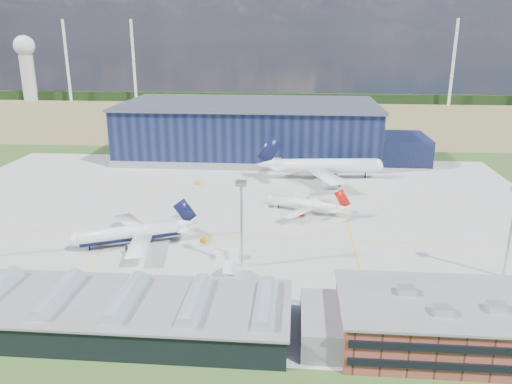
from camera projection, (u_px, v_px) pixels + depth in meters
name	position (u px, v px, depth m)	size (l,w,h in m)	color
ground	(221.00, 224.00, 157.68)	(600.00, 600.00, 0.00)	#2E5821
apron	(226.00, 213.00, 167.18)	(220.00, 160.00, 0.08)	#AAAAA5
farmland	(266.00, 116.00, 366.75)	(600.00, 220.00, 0.01)	#917D4E
treeline	(272.00, 98.00, 441.57)	(600.00, 8.00, 8.00)	black
horizon_dressing	(57.00, 62.00, 442.49)	(440.20, 18.00, 70.00)	white
hangar	(255.00, 132.00, 244.05)	(145.00, 62.00, 26.10)	#0F1632
ops_building	(459.00, 323.00, 94.81)	(46.00, 23.00, 10.90)	brown
glass_concourse	(144.00, 313.00, 100.07)	(78.00, 23.00, 8.60)	black
light_mast_center	(241.00, 211.00, 123.73)	(2.60, 2.60, 23.00)	silver
airliner_navy	(130.00, 226.00, 140.10)	(36.13, 35.34, 11.78)	white
airliner_red	(304.00, 199.00, 166.26)	(29.86, 29.21, 9.74)	white
airliner_widebody	(326.00, 158.00, 204.51)	(53.07, 51.92, 17.31)	white
gse_tug_a	(199.00, 290.00, 114.88)	(2.41, 3.95, 1.64)	#F4A915
gse_tug_b	(205.00, 240.00, 143.81)	(1.76, 2.65, 1.15)	#F4A915
gse_van_a	(227.00, 254.00, 132.52)	(2.63, 6.03, 2.63)	white
gse_van_b	(301.00, 198.00, 178.64)	(2.42, 5.29, 2.42)	white
gse_tug_c	(198.00, 183.00, 198.46)	(1.93, 3.08, 1.35)	#F4A915
gse_cart_b	(267.00, 205.00, 173.52)	(1.77, 2.66, 1.15)	white
airstair	(230.00, 271.00, 122.22)	(2.11, 5.27, 3.37)	white
car_a	(372.00, 306.00, 108.66)	(1.26, 3.14, 1.07)	#99999E
car_b	(453.00, 292.00, 114.51)	(1.23, 3.52, 1.16)	#99999E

